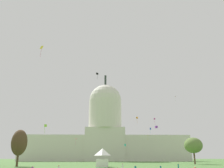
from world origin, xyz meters
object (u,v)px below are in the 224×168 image
(tree_west_mid, at_px, (19,143))
(tree_east_near, at_px, (193,145))
(person_teal_near_tree_east, at_px, (178,166))
(capitol_building, at_px, (105,134))
(kite_yellow_mid, at_px, (41,48))
(kite_red_low, at_px, (75,140))
(kite_turquoise_low, at_px, (125,145))
(kite_lime_low, at_px, (45,126))
(kite_black_high, at_px, (97,74))
(person_white_aisle_center, at_px, (123,167))
(kite_orange_mid, at_px, (137,118))
(kite_gold_low, at_px, (148,136))
(kite_violet_low, at_px, (156,127))
(kite_magenta_mid, at_px, (154,119))
(kite_blue_mid, at_px, (150,129))
(kite_pink_mid, at_px, (175,98))
(event_tent, at_px, (102,157))

(tree_west_mid, xyz_separation_m, tree_east_near, (76.18, 25.65, 0.28))
(person_teal_near_tree_east, bearing_deg, capitol_building, 68.93)
(kite_yellow_mid, bearing_deg, kite_red_low, -20.31)
(capitol_building, height_order, kite_red_low, capitol_building)
(capitol_building, bearing_deg, kite_turquoise_low, -74.11)
(kite_lime_low, bearing_deg, person_teal_near_tree_east, -10.17)
(tree_west_mid, distance_m, person_teal_near_tree_east, 58.26)
(kite_red_low, bearing_deg, kite_black_high, 65.53)
(person_white_aisle_center, bearing_deg, tree_east_near, -37.25)
(kite_orange_mid, bearing_deg, tree_east_near, 172.88)
(kite_gold_low, bearing_deg, kite_red_low, 62.00)
(tree_west_mid, bearing_deg, kite_yellow_mid, -65.05)
(tree_east_near, distance_m, kite_orange_mid, 34.46)
(person_teal_near_tree_east, distance_m, kite_black_high, 57.24)
(person_teal_near_tree_east, xyz_separation_m, kite_violet_low, (-2.92, 13.98, 13.32))
(kite_magenta_mid, distance_m, kite_gold_low, 45.20)
(tree_west_mid, relative_size, kite_turquoise_low, 9.12)
(kite_blue_mid, distance_m, kite_turquoise_low, 19.30)
(person_white_aisle_center, relative_size, kite_blue_mid, 0.55)
(kite_yellow_mid, bearing_deg, kite_gold_low, -41.84)
(kite_gold_low, bearing_deg, kite_yellow_mid, 80.93)
(tree_west_mid, distance_m, kite_pink_mid, 71.92)
(capitol_building, xyz_separation_m, event_tent, (-0.92, -108.62, -18.29))
(capitol_building, xyz_separation_m, kite_gold_low, (28.90, -36.19, -4.78))
(kite_magenta_mid, bearing_deg, event_tent, 91.77)
(person_teal_near_tree_east, bearing_deg, kite_red_low, 98.67)
(tree_west_mid, xyz_separation_m, person_white_aisle_center, (37.29, -25.99, -7.74))
(kite_yellow_mid, height_order, kite_gold_low, kite_yellow_mid)
(tree_east_near, distance_m, kite_black_high, 59.00)
(event_tent, height_order, kite_violet_low, kite_violet_low)
(person_teal_near_tree_east, bearing_deg, kite_magenta_mid, 55.38)
(person_teal_near_tree_east, xyz_separation_m, kite_yellow_mid, (-41.08, -10.11, 33.35))
(kite_black_high, bearing_deg, kite_red_low, -106.93)
(tree_west_mid, bearing_deg, kite_lime_low, -27.26)
(kite_yellow_mid, bearing_deg, kite_orange_mid, -43.10)
(kite_black_high, height_order, kite_red_low, kite_black_high)
(event_tent, bearing_deg, kite_gold_low, 70.28)
(tree_east_near, bearing_deg, person_teal_near_tree_east, -115.90)
(kite_blue_mid, bearing_deg, kite_red_low, 126.04)
(tree_west_mid, xyz_separation_m, person_teal_near_tree_east, (54.56, -18.86, -7.83))
(person_teal_near_tree_east, relative_size, kite_magenta_mid, 0.48)
(person_teal_near_tree_east, relative_size, kite_red_low, 0.58)
(kite_violet_low, height_order, kite_turquoise_low, kite_violet_low)
(kite_gold_low, bearing_deg, kite_blue_mid, 102.76)
(kite_violet_low, height_order, kite_orange_mid, kite_orange_mid)
(capitol_building, bearing_deg, person_white_aisle_center, -87.92)
(kite_magenta_mid, distance_m, kite_orange_mid, 20.96)
(event_tent, xyz_separation_m, kite_pink_mid, (34.54, 21.85, 27.58))
(kite_pink_mid, height_order, kite_yellow_mid, kite_yellow_mid)
(capitol_building, height_order, event_tent, capitol_building)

